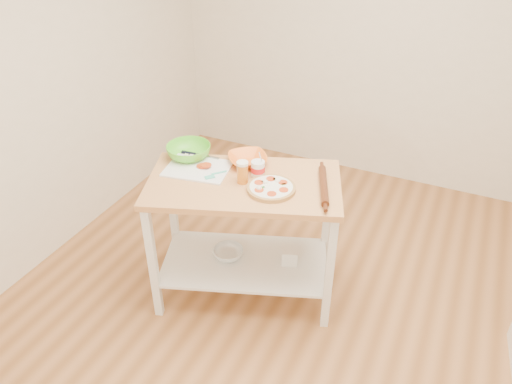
{
  "coord_description": "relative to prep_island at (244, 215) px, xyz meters",
  "views": [
    {
      "loc": [
        0.7,
        -2.08,
        2.51
      ],
      "look_at": [
        -0.41,
        0.32,
        0.8
      ],
      "focal_mm": 35.0,
      "sensor_mm": 36.0,
      "label": 1
    }
  ],
  "objects": [
    {
      "name": "prep_island",
      "position": [
        0.0,
        0.0,
        0.0
      ],
      "size": [
        1.34,
        1.01,
        0.9
      ],
      "rotation": [
        0.0,
        0.0,
        0.34
      ],
      "color": "tan",
      "rests_on": "ground"
    },
    {
      "name": "shelf_bin",
      "position": [
        0.28,
        0.12,
        -0.34
      ],
      "size": [
        0.14,
        0.14,
        0.11
      ],
      "primitive_type": "cube",
      "rotation": [
        0.0,
        0.0,
        0.34
      ],
      "color": "white",
      "rests_on": "prep_island"
    },
    {
      "name": "rolling_pin",
      "position": [
        0.47,
        0.12,
        0.27
      ],
      "size": [
        0.19,
        0.4,
        0.05
      ],
      "primitive_type": "cylinder",
      "rotation": [
        1.57,
        0.0,
        0.36
      ],
      "color": "#552713",
      "rests_on": "prep_island"
    },
    {
      "name": "orange_bowl",
      "position": [
        -0.07,
        0.21,
        0.28
      ],
      "size": [
        0.35,
        0.35,
        0.06
      ],
      "primitive_type": "imported",
      "rotation": [
        0.0,
        0.0,
        0.68
      ],
      "color": "orange",
      "rests_on": "prep_island"
    },
    {
      "name": "spatula",
      "position": [
        -0.19,
        -0.03,
        0.27
      ],
      "size": [
        0.1,
        0.14,
        0.01
      ],
      "rotation": [
        0.0,
        0.0,
        0.85
      ],
      "color": "#49C6A9",
      "rests_on": "cutting_board"
    },
    {
      "name": "knife",
      "position": [
        -0.43,
        0.15,
        0.27
      ],
      "size": [
        0.27,
        0.05,
        0.01
      ],
      "rotation": [
        0.0,
        0.0,
        0.06
      ],
      "color": "silver",
      "rests_on": "cutting_board"
    },
    {
      "name": "yogurt_tub",
      "position": [
        0.05,
        0.09,
        0.3
      ],
      "size": [
        0.09,
        0.09,
        0.19
      ],
      "color": "white",
      "rests_on": "prep_island"
    },
    {
      "name": "cutting_board",
      "position": [
        -0.33,
        0.01,
        0.26
      ],
      "size": [
        0.44,
        0.36,
        0.04
      ],
      "rotation": [
        0.0,
        0.0,
        0.17
      ],
      "color": "white",
      "rests_on": "prep_island"
    },
    {
      "name": "shelf_glass_bowl",
      "position": [
        -0.12,
        -0.01,
        -0.36
      ],
      "size": [
        0.29,
        0.29,
        0.07
      ],
      "primitive_type": "imported",
      "rotation": [
        0.0,
        0.0,
        0.55
      ],
      "color": "silver",
      "rests_on": "prep_island"
    },
    {
      "name": "room_shell",
      "position": [
        0.46,
        -0.25,
        0.7
      ],
      "size": [
        4.04,
        4.54,
        2.74
      ],
      "color": "#B17241",
      "rests_on": "ground"
    },
    {
      "name": "pizza",
      "position": [
        0.19,
        -0.02,
        0.27
      ],
      "size": [
        0.29,
        0.29,
        0.05
      ],
      "rotation": [
        0.0,
        0.0,
        0.7
      ],
      "color": "tan",
      "rests_on": "prep_island"
    },
    {
      "name": "green_bowl",
      "position": [
        -0.46,
        0.12,
        0.3
      ],
      "size": [
        0.37,
        0.37,
        0.09
      ],
      "primitive_type": "imported",
      "rotation": [
        0.0,
        0.0,
        0.33
      ],
      "color": "#5ED12E",
      "rests_on": "prep_island"
    },
    {
      "name": "beer_pint",
      "position": [
        -0.0,
        -0.01,
        0.32
      ],
      "size": [
        0.07,
        0.07,
        0.14
      ],
      "color": "orange",
      "rests_on": "prep_island"
    }
  ]
}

